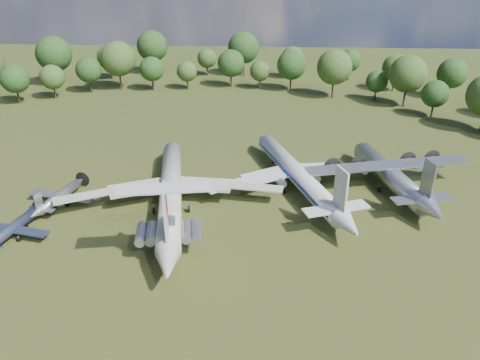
# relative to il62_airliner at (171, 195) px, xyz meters

# --- Properties ---
(ground) EXTENTS (300.00, 300.00, 0.00)m
(ground) POSITION_rel_il62_airliner_xyz_m (0.42, 0.80, -2.44)
(ground) COLOR #1E3812
(ground) RESTS_ON ground
(il62_airliner) EXTENTS (46.15, 55.53, 4.88)m
(il62_airliner) POSITION_rel_il62_airliner_xyz_m (0.00, 0.00, 0.00)
(il62_airliner) COLOR beige
(il62_airliner) RESTS_ON ground
(tu104_jet) EXTENTS (48.09, 54.94, 4.59)m
(tu104_jet) POSITION_rel_il62_airliner_xyz_m (21.54, 8.35, -0.14)
(tu104_jet) COLOR silver
(tu104_jet) RESTS_ON ground
(an12_transport) EXTENTS (38.07, 40.71, 4.51)m
(an12_transport) POSITION_rel_il62_airliner_xyz_m (38.39, 9.18, -0.18)
(an12_transport) COLOR #A9ACB1
(an12_transport) RESTS_ON ground
(small_prop_west) EXTENTS (14.91, 18.24, 2.37)m
(small_prop_west) POSITION_rel_il62_airliner_xyz_m (-22.39, -11.02, -1.26)
(small_prop_west) COLOR #151C31
(small_prop_west) RESTS_ON ground
(small_prop_northwest) EXTENTS (14.89, 18.19, 2.36)m
(small_prop_northwest) POSITION_rel_il62_airliner_xyz_m (-19.28, -0.13, -1.26)
(small_prop_northwest) COLOR #A2A5AA
(small_prop_northwest) RESTS_ON ground
(person_on_il62) EXTENTS (0.68, 0.52, 1.66)m
(person_on_il62) POSITION_rel_il62_airliner_xyz_m (2.31, -13.47, 3.27)
(person_on_il62) COLOR olive
(person_on_il62) RESTS_ON il62_airliner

